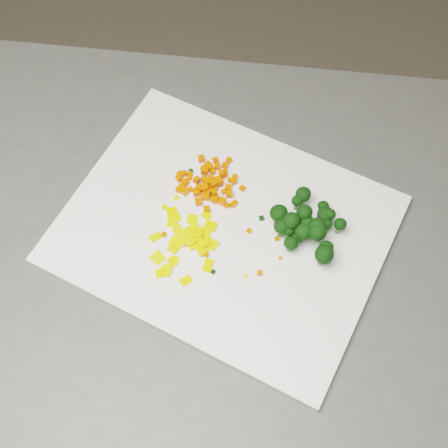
# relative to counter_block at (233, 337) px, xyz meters

# --- Properties ---
(ground) EXTENTS (4.00, 4.00, 0.00)m
(ground) POSITION_rel_counter_block_xyz_m (-0.08, -0.01, -0.45)
(ground) COLOR gray
(ground) RESTS_ON ground
(counter_block) EXTENTS (0.91, 0.65, 0.90)m
(counter_block) POSITION_rel_counter_block_xyz_m (0.00, 0.00, 0.00)
(counter_block) COLOR #4E4E4B
(counter_block) RESTS_ON ground
(cutting_board) EXTENTS (0.50, 0.44, 0.01)m
(cutting_board) POSITION_rel_counter_block_xyz_m (-0.02, 0.00, 0.46)
(cutting_board) COLOR white
(cutting_board) RESTS_ON counter_block
(carrot_pile) EXTENTS (0.09, 0.09, 0.03)m
(carrot_pile) POSITION_rel_counter_block_xyz_m (-0.05, 0.07, 0.47)
(carrot_pile) COLOR #F14C02
(carrot_pile) RESTS_ON cutting_board
(pepper_pile) EXTENTS (0.11, 0.11, 0.01)m
(pepper_pile) POSITION_rel_counter_block_xyz_m (-0.06, -0.03, 0.47)
(pepper_pile) COLOR yellow
(pepper_pile) RESTS_ON cutting_board
(broccoli_pile) EXTENTS (0.11, 0.11, 0.05)m
(broccoli_pile) POSITION_rel_counter_block_xyz_m (0.09, 0.00, 0.49)
(broccoli_pile) COLOR black
(broccoli_pile) RESTS_ON cutting_board
(carrot_cube_0) EXTENTS (0.01, 0.01, 0.01)m
(carrot_cube_0) POSITION_rel_counter_block_xyz_m (-0.04, 0.04, 0.46)
(carrot_cube_0) COLOR #F14C02
(carrot_cube_0) RESTS_ON carrot_pile
(carrot_cube_1) EXTENTS (0.01, 0.01, 0.01)m
(carrot_cube_1) POSITION_rel_counter_block_xyz_m (-0.08, 0.06, 0.46)
(carrot_cube_1) COLOR #F14C02
(carrot_cube_1) RESTS_ON carrot_pile
(carrot_cube_2) EXTENTS (0.01, 0.01, 0.01)m
(carrot_cube_2) POSITION_rel_counter_block_xyz_m (-0.02, 0.08, 0.47)
(carrot_cube_2) COLOR #F14C02
(carrot_cube_2) RESTS_ON carrot_pile
(carrot_cube_3) EXTENTS (0.01, 0.01, 0.01)m
(carrot_cube_3) POSITION_rel_counter_block_xyz_m (-0.04, 0.07, 0.47)
(carrot_cube_3) COLOR #F14C02
(carrot_cube_3) RESTS_ON carrot_pile
(carrot_cube_4) EXTENTS (0.01, 0.01, 0.01)m
(carrot_cube_4) POSITION_rel_counter_block_xyz_m (-0.05, 0.05, 0.47)
(carrot_cube_4) COLOR #F14C02
(carrot_cube_4) RESTS_ON carrot_pile
(carrot_cube_5) EXTENTS (0.01, 0.01, 0.01)m
(carrot_cube_5) POSITION_rel_counter_block_xyz_m (-0.05, 0.06, 0.47)
(carrot_cube_5) COLOR #F14C02
(carrot_cube_5) RESTS_ON carrot_pile
(carrot_cube_6) EXTENTS (0.01, 0.01, 0.01)m
(carrot_cube_6) POSITION_rel_counter_block_xyz_m (-0.03, 0.08, 0.47)
(carrot_cube_6) COLOR #F14C02
(carrot_cube_6) RESTS_ON carrot_pile
(carrot_cube_7) EXTENTS (0.01, 0.01, 0.01)m
(carrot_cube_7) POSITION_rel_counter_block_xyz_m (-0.05, 0.07, 0.47)
(carrot_cube_7) COLOR #F14C02
(carrot_cube_7) RESTS_ON carrot_pile
(carrot_cube_8) EXTENTS (0.01, 0.01, 0.01)m
(carrot_cube_8) POSITION_rel_counter_block_xyz_m (-0.04, 0.05, 0.47)
(carrot_cube_8) COLOR #F14C02
(carrot_cube_8) RESTS_ON carrot_pile
(carrot_cube_9) EXTENTS (0.01, 0.01, 0.01)m
(carrot_cube_9) POSITION_rel_counter_block_xyz_m (-0.06, 0.03, 0.47)
(carrot_cube_9) COLOR #F14C02
(carrot_cube_9) RESTS_ON carrot_pile
(carrot_cube_10) EXTENTS (0.01, 0.01, 0.01)m
(carrot_cube_10) POSITION_rel_counter_block_xyz_m (-0.05, 0.04, 0.47)
(carrot_cube_10) COLOR #F14C02
(carrot_cube_10) RESTS_ON carrot_pile
(carrot_cube_11) EXTENTS (0.01, 0.01, 0.01)m
(carrot_cube_11) POSITION_rel_counter_block_xyz_m (-0.08, 0.06, 0.47)
(carrot_cube_11) COLOR #F14C02
(carrot_cube_11) RESTS_ON carrot_pile
(carrot_cube_12) EXTENTS (0.01, 0.01, 0.01)m
(carrot_cube_12) POSITION_rel_counter_block_xyz_m (-0.02, 0.04, 0.46)
(carrot_cube_12) COLOR #F14C02
(carrot_cube_12) RESTS_ON carrot_pile
(carrot_cube_13) EXTENTS (0.01, 0.01, 0.01)m
(carrot_cube_13) POSITION_rel_counter_block_xyz_m (-0.04, 0.07, 0.47)
(carrot_cube_13) COLOR #F14C02
(carrot_cube_13) RESTS_ON carrot_pile
(carrot_cube_14) EXTENTS (0.01, 0.01, 0.01)m
(carrot_cube_14) POSITION_rel_counter_block_xyz_m (-0.09, 0.07, 0.47)
(carrot_cube_14) COLOR #F14C02
(carrot_cube_14) RESTS_ON carrot_pile
(carrot_cube_15) EXTENTS (0.01, 0.01, 0.01)m
(carrot_cube_15) POSITION_rel_counter_block_xyz_m (-0.02, 0.08, 0.46)
(carrot_cube_15) COLOR #F14C02
(carrot_cube_15) RESTS_ON carrot_pile
(carrot_cube_16) EXTENTS (0.01, 0.01, 0.01)m
(carrot_cube_16) POSITION_rel_counter_block_xyz_m (-0.04, 0.07, 0.47)
(carrot_cube_16) COLOR #F14C02
(carrot_cube_16) RESTS_ON carrot_pile
(carrot_cube_17) EXTENTS (0.01, 0.01, 0.01)m
(carrot_cube_17) POSITION_rel_counter_block_xyz_m (-0.04, 0.07, 0.46)
(carrot_cube_17) COLOR #F14C02
(carrot_cube_17) RESTS_ON carrot_pile
(carrot_cube_18) EXTENTS (0.01, 0.01, 0.01)m
(carrot_cube_18) POSITION_rel_counter_block_xyz_m (-0.06, 0.09, 0.46)
(carrot_cube_18) COLOR #F14C02
(carrot_cube_18) RESTS_ON carrot_pile
(carrot_cube_19) EXTENTS (0.01, 0.01, 0.01)m
(carrot_cube_19) POSITION_rel_counter_block_xyz_m (-0.09, 0.07, 0.46)
(carrot_cube_19) COLOR #F14C02
(carrot_cube_19) RESTS_ON carrot_pile
(carrot_cube_20) EXTENTS (0.01, 0.01, 0.01)m
(carrot_cube_20) POSITION_rel_counter_block_xyz_m (-0.08, 0.07, 0.46)
(carrot_cube_20) COLOR #F14C02
(carrot_cube_20) RESTS_ON carrot_pile
(carrot_cube_21) EXTENTS (0.01, 0.01, 0.01)m
(carrot_cube_21) POSITION_rel_counter_block_xyz_m (-0.06, 0.10, 0.47)
(carrot_cube_21) COLOR #F14C02
(carrot_cube_21) RESTS_ON carrot_pile
(carrot_cube_22) EXTENTS (0.01, 0.01, 0.01)m
(carrot_cube_22) POSITION_rel_counter_block_xyz_m (-0.01, 0.08, 0.47)
(carrot_cube_22) COLOR #F14C02
(carrot_cube_22) RESTS_ON carrot_pile
(carrot_cube_23) EXTENTS (0.01, 0.01, 0.01)m
(carrot_cube_23) POSITION_rel_counter_block_xyz_m (-0.08, 0.05, 0.47)
(carrot_cube_23) COLOR #F14C02
(carrot_cube_23) RESTS_ON carrot_pile
(carrot_cube_24) EXTENTS (0.01, 0.01, 0.01)m
(carrot_cube_24) POSITION_rel_counter_block_xyz_m (-0.09, 0.07, 0.47)
(carrot_cube_24) COLOR #F14C02
(carrot_cube_24) RESTS_ON carrot_pile
(carrot_cube_25) EXTENTS (0.01, 0.01, 0.01)m
(carrot_cube_25) POSITION_rel_counter_block_xyz_m (-0.09, 0.08, 0.46)
(carrot_cube_25) COLOR #F14C02
(carrot_cube_25) RESTS_ON carrot_pile
(carrot_cube_26) EXTENTS (0.01, 0.01, 0.01)m
(carrot_cube_26) POSITION_rel_counter_block_xyz_m (-0.04, 0.04, 0.46)
(carrot_cube_26) COLOR #F14C02
(carrot_cube_26) RESTS_ON carrot_pile
(carrot_cube_27) EXTENTS (0.01, 0.01, 0.01)m
(carrot_cube_27) POSITION_rel_counter_block_xyz_m (-0.06, 0.05, 0.47)
(carrot_cube_27) COLOR #F14C02
(carrot_cube_27) RESTS_ON carrot_pile
(carrot_cube_28) EXTENTS (0.01, 0.01, 0.01)m
(carrot_cube_28) POSITION_rel_counter_block_xyz_m (-0.04, 0.04, 0.46)
(carrot_cube_28) COLOR #F14C02
(carrot_cube_28) RESTS_ON carrot_pile
(carrot_cube_29) EXTENTS (0.01, 0.01, 0.01)m
(carrot_cube_29) POSITION_rel_counter_block_xyz_m (-0.06, 0.05, 0.47)
(carrot_cube_29) COLOR #F14C02
(carrot_cube_29) RESTS_ON carrot_pile
(carrot_cube_30) EXTENTS (0.01, 0.01, 0.01)m
(carrot_cube_30) POSITION_rel_counter_block_xyz_m (-0.05, 0.09, 0.47)
(carrot_cube_30) COLOR #F14C02
(carrot_cube_30) RESTS_ON carrot_pile
(carrot_cube_31) EXTENTS (0.01, 0.01, 0.01)m
(carrot_cube_31) POSITION_rel_counter_block_xyz_m (-0.04, 0.10, 0.47)
(carrot_cube_31) COLOR #F14C02
(carrot_cube_31) RESTS_ON carrot_pile
(carrot_cube_32) EXTENTS (0.01, 0.01, 0.01)m
(carrot_cube_32) POSITION_rel_counter_block_xyz_m (-0.05, 0.11, 0.46)
(carrot_cube_32) COLOR #F14C02
(carrot_cube_32) RESTS_ON carrot_pile
(carrot_cube_33) EXTENTS (0.01, 0.01, 0.01)m
(carrot_cube_33) POSITION_rel_counter_block_xyz_m (-0.07, 0.07, 0.46)
(carrot_cube_33) COLOR #F14C02
(carrot_cube_33) RESTS_ON carrot_pile
(carrot_cube_34) EXTENTS (0.01, 0.01, 0.01)m
(carrot_cube_34) POSITION_rel_counter_block_xyz_m (-0.06, 0.08, 0.47)
(carrot_cube_34) COLOR #F14C02
(carrot_cube_34) RESTS_ON carrot_pile
(carrot_cube_35) EXTENTS (0.01, 0.01, 0.01)m
(carrot_cube_35) POSITION_rel_counter_block_xyz_m (-0.03, 0.09, 0.46)
(carrot_cube_35) COLOR #F14C02
(carrot_cube_35) RESTS_ON carrot_pile
(carrot_cube_36) EXTENTS (0.01, 0.01, 0.01)m
(carrot_cube_36) POSITION_rel_counter_block_xyz_m (-0.03, 0.09, 0.46)
(carrot_cube_36) COLOR #F14C02
(carrot_cube_36) RESTS_ON carrot_pile
(carrot_cube_37) EXTENTS (0.01, 0.01, 0.01)m
(carrot_cube_37) POSITION_rel_counter_block_xyz_m (-0.04, 0.06, 0.46)
(carrot_cube_37) COLOR #F14C02
(carrot_cube_37) RESTS_ON carrot_pile
(carrot_cube_38) EXTENTS (0.01, 0.01, 0.01)m
(carrot_cube_38) POSITION_rel_counter_block_xyz_m (-0.04, 0.06, 0.47)
(carrot_cube_38) COLOR #F14C02
(carrot_cube_38) RESTS_ON carrot_pile
(carrot_cube_39) EXTENTS (0.01, 0.01, 0.01)m
(carrot_cube_39) POSITION_rel_counter_block_xyz_m (-0.03, 0.06, 0.46)
(carrot_cube_39) COLOR #F14C02
(carrot_cube_39) RESTS_ON carrot_pile
(carrot_cube_40) EXTENTS (0.01, 0.01, 0.01)m
(carrot_cube_40) POSITION_rel_counter_block_xyz_m (-0.07, 0.07, 0.47)
(carrot_cube_40) COLOR #F14C02
(carrot_cube_40) RESTS_ON carrot_pile
(carrot_cube_41) EXTENTS (0.01, 0.01, 0.01)m
(carrot_cube_41) POSITION_rel_counter_block_xyz_m (-0.07, 0.05, 0.46)
(carrot_cube_41) COLOR #F14C02
(carrot_cube_41) RESTS_ON carrot_pile
(carrot_cube_42) EXTENTS (0.01, 0.01, 0.01)m
(carrot_cube_42) POSITION_rel_counter_block_xyz_m (-0.02, 0.05, 0.47)
(carrot_cube_42) COLOR #F14C02
(carrot_cube_42) RESTS_ON carrot_pile
(carrot_cube_43) EXTENTS (0.01, 0.01, 0.01)m
(carrot_cube_43) POSITION_rel_counter_block_xyz_m (-0.06, 0.04, 0.46)
(carrot_cube_43) COLOR #F14C02
(carrot_cube_43) RESTS_ON carrot_pile
(carrot_cube_44) EXTENTS (0.01, 0.01, 0.01)m
(carrot_cube_44) POSITION_rel_counter_block_xyz_m (-0.04, 0.06, 0.47)
(carrot_cube_44) COLOR #F14C02
(carrot_cube_44) RESTS_ON carrot_pile
(carrot_cube_45) EXTENTS (0.01, 0.01, 0.01)m
(carrot_cube_45) POSITION_rel_counter_block_xyz_m (-0.09, 0.05, 0.47)
(carrot_cube_45) COLOR #F14C02
(carrot_cube_45) RESTS_ON carrot_pile
(carrot_cube_46) EXTENTS (0.01, 0.01, 0.01)m
(carrot_cube_46) POSITION_rel_counter_block_xyz_m (-0.03, 0.07, 0.47)
(carrot_cube_46) COLOR #F14C02
(carrot_cube_46) RESTS_ON carrot_pile
(carrot_cube_47) EXTENTS (0.01, 0.01, 0.01)m
(carrot_cube_47) POSITION_rel_counter_block_xyz_m (-0.04, 0.06, 0.46)
(carrot_cube_47) COLOR #F14C02
(carrot_cube_47) RESTS_ON carrot_pile
(carrot_cube_48) EXTENTS (0.01, 0.01, 0.01)m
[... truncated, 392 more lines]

